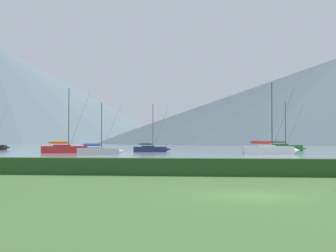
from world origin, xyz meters
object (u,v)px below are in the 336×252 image
(sailboat_slip_0, at_px, (99,151))
(sailboat_slip_3, at_px, (283,147))
(sailboat_slip_4, at_px, (269,149))
(sailboat_slip_5, at_px, (151,149))
(sailboat_slip_7, at_px, (65,149))

(sailboat_slip_0, height_order, sailboat_slip_3, sailboat_slip_3)
(sailboat_slip_3, xyz_separation_m, sailboat_slip_4, (-4.44, -23.44, 0.01))
(sailboat_slip_4, height_order, sailboat_slip_5, sailboat_slip_4)
(sailboat_slip_5, xyz_separation_m, sailboat_slip_7, (-12.67, -10.99, 0.14))
(sailboat_slip_5, bearing_deg, sailboat_slip_7, -144.27)
(sailboat_slip_4, bearing_deg, sailboat_slip_0, -174.44)
(sailboat_slip_0, xyz_separation_m, sailboat_slip_5, (4.73, 19.42, -0.00))
(sailboat_slip_7, bearing_deg, sailboat_slip_0, -59.01)
(sailboat_slip_3, bearing_deg, sailboat_slip_7, -156.79)
(sailboat_slip_3, relative_size, sailboat_slip_4, 0.88)
(sailboat_slip_0, bearing_deg, sailboat_slip_5, 58.77)
(sailboat_slip_0, relative_size, sailboat_slip_5, 0.88)
(sailboat_slip_0, distance_m, sailboat_slip_7, 11.58)
(sailboat_slip_3, distance_m, sailboat_slip_5, 27.03)
(sailboat_slip_3, height_order, sailboat_slip_4, sailboat_slip_4)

